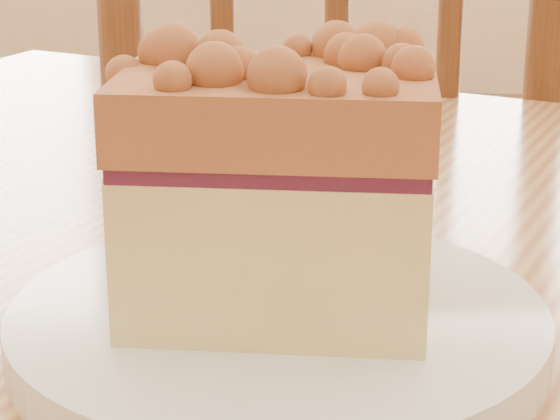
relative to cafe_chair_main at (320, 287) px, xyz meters
The scene contains 3 objects.
cafe_chair_main is the anchor object (origin of this frame).
plate 0.70m from the cafe_chair_main, 92.12° to the right, with size 0.23×0.23×0.02m.
cake_slice 0.73m from the cafe_chair_main, 92.14° to the right, with size 0.14×0.10×0.12m.
Camera 1 is at (-0.19, -0.30, 0.96)m, focal length 70.00 mm.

